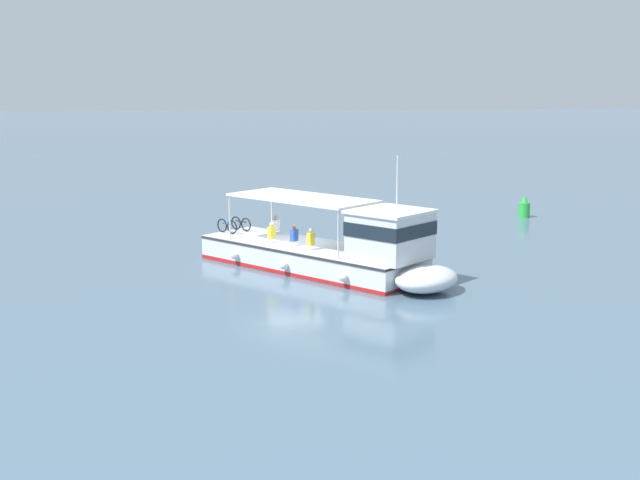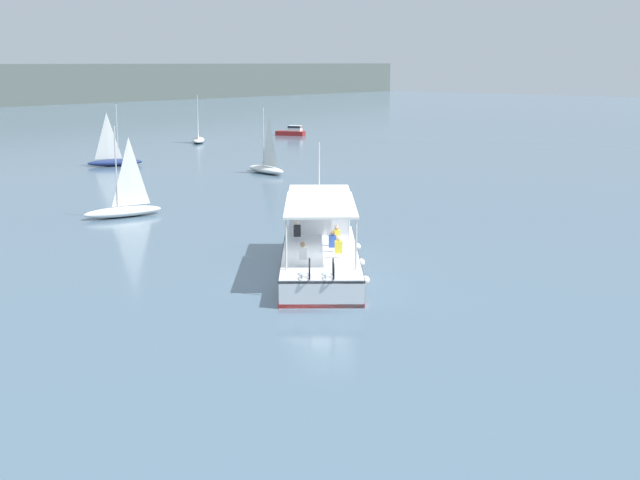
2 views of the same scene
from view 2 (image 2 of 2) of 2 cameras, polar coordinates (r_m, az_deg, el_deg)
The scene contains 7 objects.
ground_plane at distance 36.66m, azimuth -0.19°, elevation -2.66°, with size 400.00×400.00×0.00m, color slate.
ferry_main at distance 39.00m, azimuth -0.01°, elevation -0.25°, with size 11.59×10.71×5.32m.
sailboat_off_bow at distance 79.21m, azimuth -13.39°, elevation 5.16°, with size 4.88×3.55×5.40m.
sailboat_mid_channel at distance 100.54m, azimuth -8.02°, elevation 6.67°, with size 4.30×4.46×5.40m.
sailboat_off_stern at distance 72.18m, azimuth -3.57°, elevation 4.84°, with size 2.41×4.99×5.40m.
sailboat_near_starboard at distance 52.91m, azimuth -12.81°, elevation 2.09°, with size 5.00×2.70×5.40m.
motorboat_far_right at distance 109.49m, azimuth -1.84°, elevation 7.18°, with size 2.64×3.82×1.26m.
Camera 2 is at (-26.84, -23.26, 9.05)m, focal length 48.60 mm.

